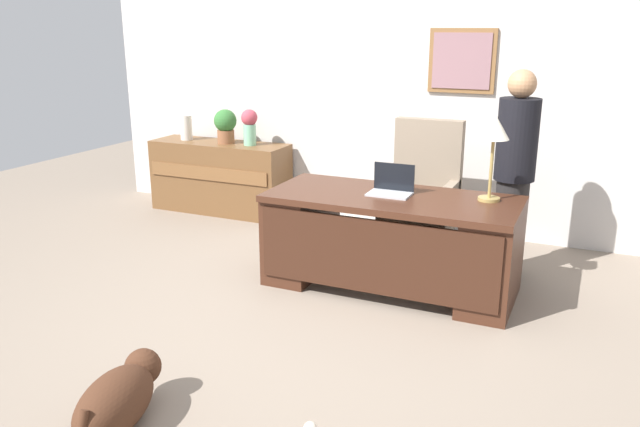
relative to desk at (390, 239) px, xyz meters
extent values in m
plane|color=gray|center=(-0.29, -0.95, -0.41)|extent=(12.00, 12.00, 0.00)
cube|color=silver|center=(-0.29, 1.65, 0.94)|extent=(7.00, 0.12, 2.70)
cube|color=olive|center=(0.14, 1.58, 1.26)|extent=(0.61, 0.03, 0.58)
cube|color=gray|center=(0.14, 1.56, 1.26)|extent=(0.53, 0.01, 0.50)
cube|color=#422316|center=(0.00, 0.03, 0.31)|extent=(1.89, 0.83, 0.05)
cube|color=#422316|center=(-0.77, 0.03, -0.06)|extent=(0.36, 0.77, 0.69)
cube|color=#422316|center=(0.77, 0.03, -0.06)|extent=(0.36, 0.77, 0.69)
cube|color=#381E13|center=(0.00, -0.36, -0.03)|extent=(1.79, 0.04, 0.55)
cube|color=brown|center=(-2.36, 1.30, -0.02)|extent=(1.53, 0.48, 0.77)
cube|color=brown|center=(-2.36, 1.05, 0.07)|extent=(1.43, 0.02, 0.14)
cube|color=gray|center=(0.01, 0.79, -0.04)|extent=(0.60, 0.58, 0.18)
cylinder|color=black|center=(0.01, 0.79, -0.27)|extent=(0.10, 0.10, 0.28)
cylinder|color=black|center=(0.01, 0.79, -0.38)|extent=(0.52, 0.52, 0.05)
cube|color=gray|center=(0.01, 1.03, 0.42)|extent=(0.60, 0.12, 0.73)
cube|color=gray|center=(-0.25, 0.79, 0.16)|extent=(0.08, 0.50, 0.22)
cube|color=gray|center=(0.27, 0.79, 0.16)|extent=(0.08, 0.50, 0.22)
cylinder|color=#262323|center=(0.79, 0.72, -0.01)|extent=(0.26, 0.26, 0.80)
cylinder|color=black|center=(0.79, 0.72, 0.71)|extent=(0.32, 0.32, 0.64)
sphere|color=tan|center=(0.79, 0.72, 1.14)|extent=(0.22, 0.22, 0.22)
ellipsoid|color=#472819|center=(-0.69, -2.29, -0.26)|extent=(0.40, 0.63, 0.30)
sphere|color=#472819|center=(-0.75, -2.00, -0.22)|extent=(0.20, 0.20, 0.20)
cube|color=#B2B5BA|center=(-0.03, 0.04, 0.34)|extent=(0.32, 0.22, 0.01)
cube|color=black|center=(-0.03, 0.15, 0.45)|extent=(0.32, 0.01, 0.21)
cylinder|color=#9E8447|center=(0.69, 0.19, 0.35)|extent=(0.16, 0.16, 0.02)
cylinder|color=#9E8447|center=(0.69, 0.19, 0.57)|extent=(0.02, 0.02, 0.43)
cone|color=silver|center=(0.69, 0.19, 0.88)|extent=(0.22, 0.22, 0.18)
cylinder|color=#82C9A0|center=(-1.98, 1.30, 0.47)|extent=(0.13, 0.13, 0.22)
sphere|color=#B84452|center=(-1.98, 1.30, 0.65)|extent=(0.17, 0.17, 0.17)
cylinder|color=silver|center=(-2.78, 1.30, 0.49)|extent=(0.13, 0.13, 0.27)
cylinder|color=brown|center=(-2.27, 1.30, 0.43)|extent=(0.18, 0.18, 0.14)
sphere|color=#347033|center=(-2.27, 1.30, 0.60)|extent=(0.24, 0.24, 0.24)
camera|label=1|loc=(1.39, -4.41, 1.57)|focal=35.56mm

